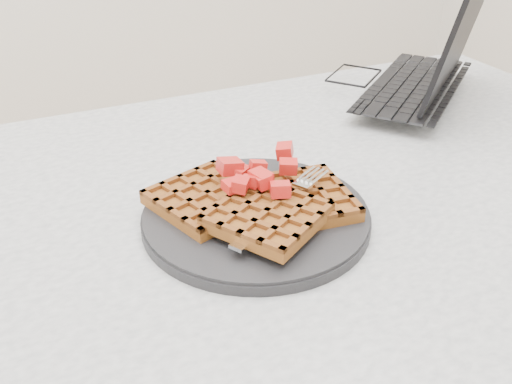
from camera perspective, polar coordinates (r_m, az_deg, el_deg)
table at (r=0.76m, az=3.67°, el=-8.48°), size 1.20×0.80×0.75m
plate at (r=0.65m, az=0.00°, el=-2.41°), size 0.26×0.26×0.02m
waffles at (r=0.64m, az=0.16°, el=-1.13°), size 0.23×0.22×0.03m
strawberry_pile at (r=0.63m, az=0.00°, el=1.10°), size 0.15×0.15×0.02m
fork at (r=0.63m, az=3.19°, el=-1.83°), size 0.17×0.11×0.02m
laptop at (r=1.03m, az=14.29°, el=11.23°), size 0.40×0.39×0.23m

